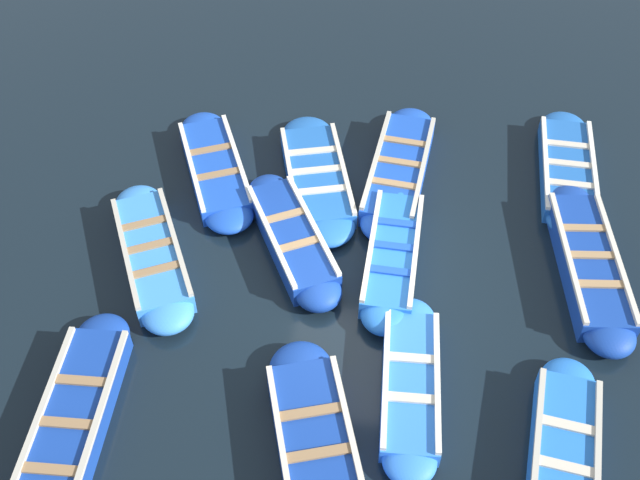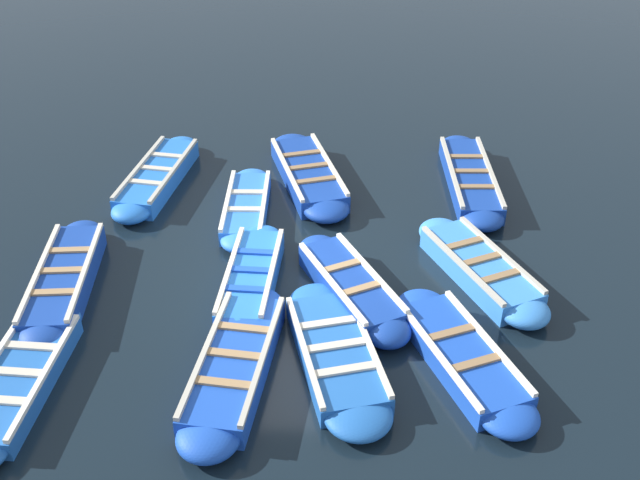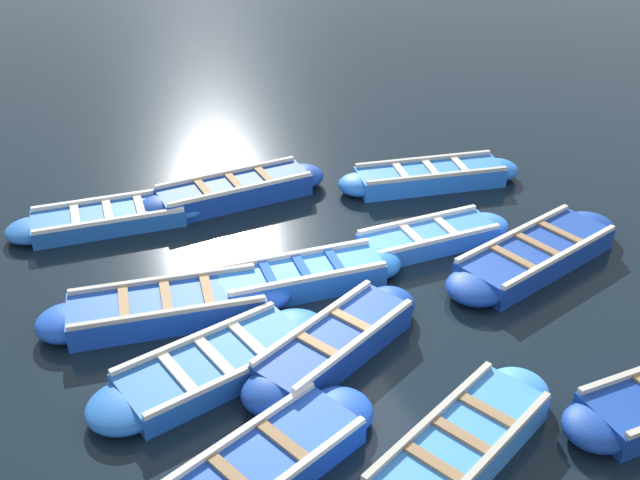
# 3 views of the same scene
# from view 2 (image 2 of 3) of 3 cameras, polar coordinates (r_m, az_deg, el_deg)

# --- Properties ---
(ground_plane) EXTENTS (120.00, 120.00, 0.00)m
(ground_plane) POSITION_cam_2_polar(r_m,az_deg,el_deg) (13.05, -2.88, -2.78)
(ground_plane) COLOR black
(boat_bow_out) EXTENTS (2.08, 3.44, 0.39)m
(boat_bow_out) POSITION_cam_2_polar(r_m,az_deg,el_deg) (11.41, 10.74, -8.69)
(boat_bow_out) COLOR #1947B7
(boat_bow_out) RESTS_ON ground
(boat_stern_in) EXTENTS (2.18, 3.38, 0.45)m
(boat_stern_in) POSITION_cam_2_polar(r_m,az_deg,el_deg) (13.18, 12.08, -2.15)
(boat_stern_in) COLOR #3884E0
(boat_stern_in) RESTS_ON ground
(boat_inner_gap) EXTENTS (1.97, 3.90, 0.44)m
(boat_inner_gap) POSITION_cam_2_polar(r_m,az_deg,el_deg) (15.75, -0.91, 5.00)
(boat_inner_gap) COLOR navy
(boat_inner_gap) RESTS_ON ground
(boat_alongside) EXTENTS (1.09, 3.68, 0.46)m
(boat_alongside) POSITION_cam_2_polar(r_m,az_deg,el_deg) (13.32, -18.89, -2.93)
(boat_alongside) COLOR navy
(boat_alongside) RESTS_ON ground
(boat_near_quay) EXTENTS (1.33, 3.71, 0.43)m
(boat_near_quay) POSITION_cam_2_polar(r_m,az_deg,el_deg) (16.05, -12.26, 4.75)
(boat_near_quay) COLOR blue
(boat_near_quay) RESTS_ON ground
(boat_outer_right) EXTENTS (0.84, 3.08, 0.37)m
(boat_outer_right) POSITION_cam_2_polar(r_m,az_deg,el_deg) (14.73, -5.64, 2.48)
(boat_outer_right) COLOR blue
(boat_outer_right) RESTS_ON ground
(boat_outer_left) EXTENTS (1.81, 3.61, 0.38)m
(boat_outer_left) POSITION_cam_2_polar(r_m,az_deg,el_deg) (11.27, 1.23, -8.65)
(boat_outer_left) COLOR #1E59AD
(boat_outer_left) RESTS_ON ground
(boat_centre) EXTENTS (2.13, 3.21, 0.46)m
(boat_centre) POSITION_cam_2_polar(r_m,az_deg,el_deg) (12.47, 2.37, -3.59)
(boat_centre) COLOR navy
(boat_centre) RESTS_ON ground
(boat_far_corner) EXTENTS (0.95, 3.93, 0.42)m
(boat_far_corner) POSITION_cam_2_polar(r_m,az_deg,el_deg) (15.91, 11.35, 4.58)
(boat_far_corner) COLOR navy
(boat_far_corner) RESTS_ON ground
(boat_broadside) EXTENTS (1.08, 3.50, 0.36)m
(boat_broadside) POSITION_cam_2_polar(r_m,az_deg,el_deg) (11.69, -21.99, -9.87)
(boat_broadside) COLOR #1E59AD
(boat_broadside) RESTS_ON ground
(boat_end_of_row) EXTENTS (1.31, 3.74, 0.44)m
(boat_end_of_row) POSITION_cam_2_polar(r_m,az_deg,el_deg) (11.12, -6.50, -9.39)
(boat_end_of_row) COLOR #1947B7
(boat_end_of_row) RESTS_ON ground
(boat_drifting) EXTENTS (0.94, 3.29, 0.44)m
(boat_drifting) POSITION_cam_2_polar(r_m,az_deg,el_deg) (12.69, -5.25, -3.00)
(boat_drifting) COLOR blue
(boat_drifting) RESTS_ON ground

